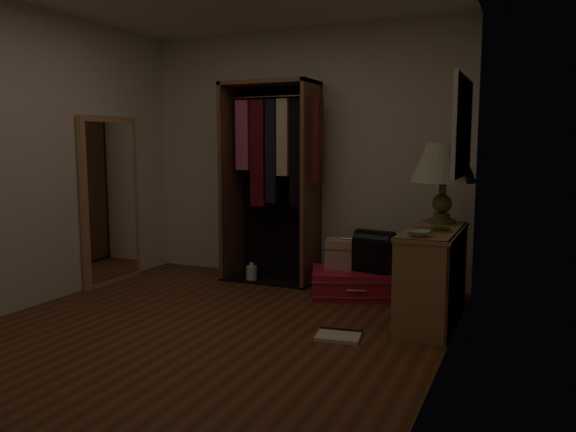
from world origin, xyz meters
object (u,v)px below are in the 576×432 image
(console_bookshelf, at_px, (432,273))
(pink_suitcase, at_px, (354,283))
(floor_mirror, at_px, (111,201))
(train_case, at_px, (347,253))
(open_wardrobe, at_px, (275,165))
(table_lamp, at_px, (443,165))
(white_jug, at_px, (252,273))
(black_bag, at_px, (375,250))

(console_bookshelf, relative_size, pink_suitcase, 1.17)
(floor_mirror, bearing_deg, train_case, 13.79)
(console_bookshelf, xyz_separation_m, train_case, (-0.89, 0.54, -0.01))
(open_wardrobe, height_order, table_lamp, open_wardrobe)
(table_lamp, bearing_deg, pink_suitcase, 172.36)
(train_case, bearing_deg, open_wardrobe, 156.31)
(floor_mirror, relative_size, white_jug, 8.57)
(black_bag, distance_m, white_jug, 1.38)
(floor_mirror, bearing_deg, black_bag, 11.30)
(pink_suitcase, bearing_deg, floor_mirror, 171.26)
(open_wardrobe, bearing_deg, console_bookshelf, -22.81)
(floor_mirror, bearing_deg, table_lamp, 6.84)
(floor_mirror, relative_size, pink_suitcase, 1.77)
(pink_suitcase, height_order, white_jug, pink_suitcase)
(pink_suitcase, bearing_deg, table_lamp, -27.82)
(console_bookshelf, xyz_separation_m, open_wardrobe, (-1.74, 0.73, 0.82))
(pink_suitcase, height_order, table_lamp, table_lamp)
(open_wardrobe, distance_m, table_lamp, 1.79)
(open_wardrobe, bearing_deg, floor_mirror, -152.75)
(train_case, bearing_deg, white_jug, 167.88)
(floor_mirror, height_order, pink_suitcase, floor_mirror)
(open_wardrobe, relative_size, table_lamp, 2.87)
(pink_suitcase, relative_size, train_case, 2.17)
(black_bag, bearing_deg, open_wardrobe, 178.21)
(train_case, height_order, black_bag, black_bag)
(open_wardrobe, xyz_separation_m, white_jug, (-0.19, -0.17, -1.13))
(floor_mirror, xyz_separation_m, white_jug, (1.30, 0.60, -0.77))
(console_bookshelf, relative_size, white_jug, 5.65)
(train_case, distance_m, white_jug, 1.09)
(open_wardrobe, xyz_separation_m, pink_suitcase, (0.95, -0.27, -1.09))
(pink_suitcase, xyz_separation_m, black_bag, (0.18, 0.03, 0.32))
(pink_suitcase, relative_size, white_jug, 4.84)
(floor_mirror, bearing_deg, open_wardrobe, 27.25)
(black_bag, bearing_deg, floor_mirror, -158.27)
(floor_mirror, distance_m, white_jug, 1.62)
(pink_suitcase, height_order, train_case, train_case)
(train_case, bearing_deg, black_bag, -20.89)
(open_wardrobe, distance_m, black_bag, 1.39)
(white_jug, bearing_deg, train_case, -1.35)
(floor_mirror, xyz_separation_m, train_case, (2.35, 0.58, -0.47))
(train_case, relative_size, table_lamp, 0.62)
(console_bookshelf, distance_m, floor_mirror, 3.27)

